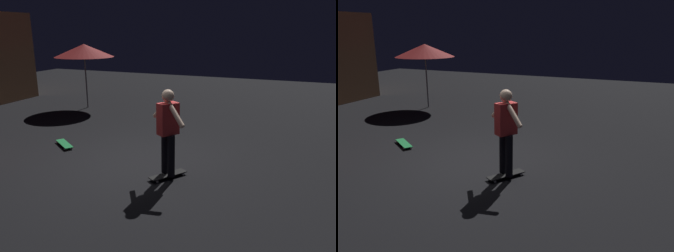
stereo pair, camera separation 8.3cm
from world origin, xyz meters
TOP-DOWN VIEW (x-y plane):
  - ground_plane at (0.00, 0.00)m, footprint 28.00×28.00m
  - patio_umbrella at (4.14, 4.17)m, footprint 2.10×2.10m
  - skateboard_ridden at (-0.36, -0.92)m, footprint 0.76×0.60m
  - skateboard_spare at (0.34, 2.16)m, footprint 0.60×0.76m
  - skater at (-0.36, -0.92)m, footprint 0.62×0.86m

SIDE VIEW (x-z plane):
  - ground_plane at x=0.00m, z-range 0.00..0.00m
  - skateboard_ridden at x=-0.36m, z-range 0.02..0.09m
  - skateboard_spare at x=0.34m, z-range 0.02..0.09m
  - skater at x=-0.36m, z-range 0.20..1.87m
  - patio_umbrella at x=4.14m, z-range 0.92..3.22m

